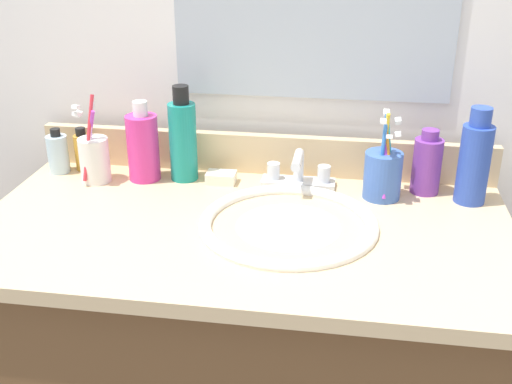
{
  "coord_description": "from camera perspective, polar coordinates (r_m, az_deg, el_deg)",
  "views": [
    {
      "loc": [
        0.19,
        -1.07,
        1.4
      ],
      "look_at": [
        0.03,
        0.0,
        0.91
      ],
      "focal_mm": 44.56,
      "sensor_mm": 36.0,
      "label": 1
    }
  ],
  "objects": [
    {
      "name": "sink_basin",
      "position": [
        1.23,
        2.89,
        -4.32
      ],
      "size": [
        0.34,
        0.34,
        0.11
      ],
      "color": "white",
      "rests_on": "countertop"
    },
    {
      "name": "backsplash",
      "position": [
        1.44,
        0.61,
        3.46
      ],
      "size": [
        1.03,
        0.02,
        0.09
      ],
      "primitive_type": "cube",
      "color": "#D1B284",
      "rests_on": "countertop"
    },
    {
      "name": "bottle_mouthwash_teal",
      "position": [
        1.4,
        -6.58,
        4.77
      ],
      "size": [
        0.06,
        0.06,
        0.21
      ],
      "color": "teal",
      "rests_on": "countertop"
    },
    {
      "name": "bottle_gel_clear",
      "position": [
        1.51,
        -17.36,
        3.34
      ],
      "size": [
        0.05,
        0.05,
        0.1
      ],
      "color": "silver",
      "rests_on": "countertop"
    },
    {
      "name": "back_wall",
      "position": [
        1.6,
        0.89,
        -3.78
      ],
      "size": [
        2.13,
        0.04,
        1.3
      ],
      "primitive_type": "cube",
      "color": "white",
      "rests_on": "ground_plane"
    },
    {
      "name": "cup_white_ceramic",
      "position": [
        1.44,
        -14.34,
        2.98
      ],
      "size": [
        0.07,
        0.08,
        0.19
      ],
      "color": "white",
      "rests_on": "countertop"
    },
    {
      "name": "bottle_shampoo_blue",
      "position": [
        1.35,
        19.02,
        2.7
      ],
      "size": [
        0.06,
        0.06,
        0.2
      ],
      "color": "#2D4CB2",
      "rests_on": "countertop"
    },
    {
      "name": "countertop",
      "position": [
        1.22,
        -1.22,
        -3.51
      ],
      "size": [
        1.03,
        0.56,
        0.03
      ],
      "primitive_type": "cube",
      "color": "#D1B284",
      "rests_on": "vanity_cabinet"
    },
    {
      "name": "bottle_cream_purple",
      "position": [
        1.38,
        15.09,
        2.42
      ],
      "size": [
        0.06,
        0.06,
        0.14
      ],
      "color": "#7A3899",
      "rests_on": "countertop"
    },
    {
      "name": "faucet",
      "position": [
        1.38,
        3.81,
        1.61
      ],
      "size": [
        0.16,
        0.1,
        0.08
      ],
      "color": "silver",
      "rests_on": "countertop"
    },
    {
      "name": "bottle_oil_amber",
      "position": [
        1.51,
        -15.3,
        3.58
      ],
      "size": [
        0.04,
        0.04,
        0.1
      ],
      "color": "gold",
      "rests_on": "countertop"
    },
    {
      "name": "cup_blue_plastic",
      "position": [
        1.34,
        11.33,
        1.67
      ],
      "size": [
        0.08,
        0.1,
        0.19
      ],
      "color": "#3F66B7",
      "rests_on": "countertop"
    },
    {
      "name": "soap_bar",
      "position": [
        1.4,
        -3.15,
        1.3
      ],
      "size": [
        0.06,
        0.04,
        0.02
      ],
      "primitive_type": "cube",
      "color": "white",
      "rests_on": "countertop"
    },
    {
      "name": "bottle_soap_pink",
      "position": [
        1.42,
        -10.11,
        4.07
      ],
      "size": [
        0.07,
        0.07,
        0.18
      ],
      "color": "#D8338C",
      "rests_on": "countertop"
    }
  ]
}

